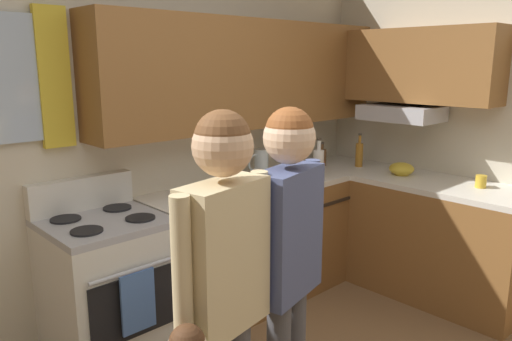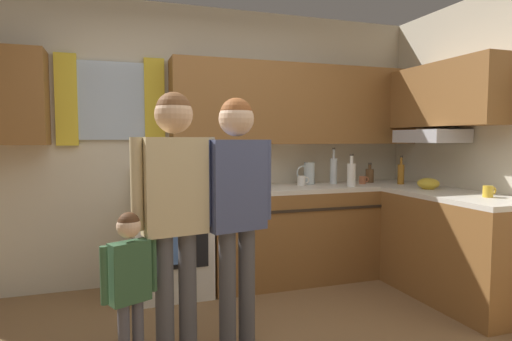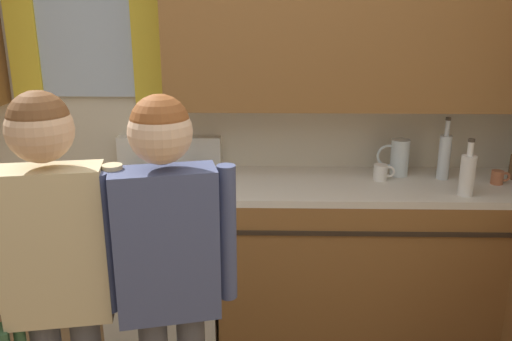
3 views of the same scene
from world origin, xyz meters
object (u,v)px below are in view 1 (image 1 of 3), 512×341
(water_pitcher, at_px, (261,163))
(stove_oven, at_px, (108,289))
(bottle_squat_brown, at_px, (322,157))
(bottle_tall_clear, at_px, (288,156))
(adult_holding_child, at_px, (225,272))
(mug_ceramic_white, at_px, (258,175))
(mug_mustard_yellow, at_px, (481,181))
(cup_terracotta, at_px, (320,165))
(bottle_milk_white, at_px, (318,163))
(mixing_bowl, at_px, (402,169))
(adult_in_plaid, at_px, (288,246))
(bottle_oil_amber, at_px, (359,154))

(water_pitcher, bearing_deg, stove_oven, -174.09)
(bottle_squat_brown, bearing_deg, stove_oven, -177.45)
(bottle_tall_clear, relative_size, adult_holding_child, 0.23)
(mug_ceramic_white, bearing_deg, bottle_squat_brown, 3.37)
(mug_mustard_yellow, bearing_deg, adult_holding_child, -178.49)
(mug_ceramic_white, height_order, cup_terracotta, mug_ceramic_white)
(bottle_milk_white, bearing_deg, mixing_bowl, -33.55)
(water_pitcher, height_order, adult_in_plaid, adult_in_plaid)
(mug_ceramic_white, xyz_separation_m, adult_holding_child, (-1.40, -1.29, 0.07))
(stove_oven, xyz_separation_m, cup_terracotta, (1.93, -0.01, 0.47))
(bottle_oil_amber, xyz_separation_m, mug_mustard_yellow, (0.03, -1.02, -0.06))
(bottle_squat_brown, distance_m, adult_in_plaid, 2.23)
(mug_mustard_yellow, height_order, mixing_bowl, mixing_bowl)
(bottle_milk_white, bearing_deg, adult_in_plaid, -144.71)
(cup_terracotta, height_order, adult_holding_child, adult_holding_child)
(mixing_bowl, bearing_deg, stove_oven, 165.58)
(bottle_milk_white, height_order, adult_holding_child, adult_holding_child)
(bottle_tall_clear, bearing_deg, bottle_oil_amber, -20.66)
(stove_oven, xyz_separation_m, bottle_squat_brown, (2.08, 0.09, 0.51))
(bottle_oil_amber, bearing_deg, stove_oven, 176.08)
(mixing_bowl, bearing_deg, adult_in_plaid, -162.55)
(adult_in_plaid, bearing_deg, water_pitcher, 49.91)
(stove_oven, bearing_deg, mixing_bowl, -14.42)
(cup_terracotta, height_order, mug_mustard_yellow, mug_mustard_yellow)
(water_pitcher, relative_size, mixing_bowl, 1.13)
(bottle_oil_amber, xyz_separation_m, adult_in_plaid, (-2.02, -1.05, 0.00))
(bottle_tall_clear, distance_m, bottle_milk_white, 0.29)
(stove_oven, xyz_separation_m, mug_mustard_yellow, (2.31, -1.18, 0.48))
(bottle_tall_clear, bearing_deg, cup_terracotta, -17.50)
(adult_holding_child, bearing_deg, adult_in_plaid, 5.86)
(mixing_bowl, bearing_deg, cup_terracotta, 119.31)
(bottle_oil_amber, distance_m, cup_terracotta, 0.38)
(mug_mustard_yellow, bearing_deg, bottle_oil_amber, 91.79)
(mug_ceramic_white, relative_size, mixing_bowl, 0.65)
(bottle_tall_clear, bearing_deg, adult_in_plaid, -137.09)
(cup_terracotta, relative_size, adult_in_plaid, 0.07)
(bottle_oil_amber, relative_size, mug_ceramic_white, 2.28)
(bottle_squat_brown, height_order, water_pitcher, water_pitcher)
(bottle_squat_brown, relative_size, adult_holding_child, 0.13)
(water_pitcher, xyz_separation_m, mixing_bowl, (0.86, -0.72, -0.06))
(cup_terracotta, xyz_separation_m, adult_holding_child, (-2.06, -1.24, 0.08))
(bottle_tall_clear, height_order, bottle_oil_amber, bottle_tall_clear)
(adult_holding_child, bearing_deg, bottle_oil_amber, 24.37)
(mug_ceramic_white, xyz_separation_m, adult_in_plaid, (-1.02, -1.25, 0.06))
(mug_mustard_yellow, bearing_deg, stove_oven, 152.90)
(adult_in_plaid, bearing_deg, mug_ceramic_white, 50.87)
(mug_ceramic_white, bearing_deg, stove_oven, -177.97)
(bottle_oil_amber, bearing_deg, bottle_milk_white, -175.82)
(bottle_tall_clear, bearing_deg, mug_ceramic_white, -174.22)
(water_pitcher, relative_size, adult_in_plaid, 0.14)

